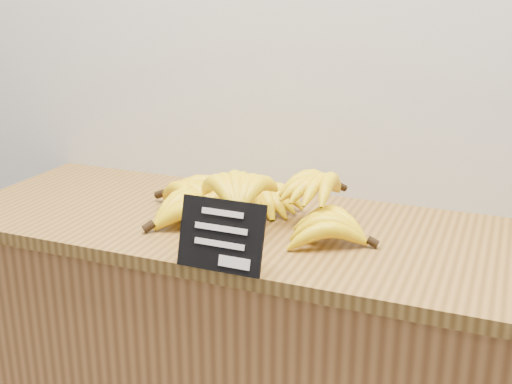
{
  "coord_description": "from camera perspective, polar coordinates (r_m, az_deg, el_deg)",
  "views": [
    {
      "loc": [
        0.63,
        1.48,
        1.45
      ],
      "look_at": [
        0.13,
        2.7,
        1.02
      ],
      "focal_mm": 45.0,
      "sensor_mm": 36.0,
      "label": 1
    }
  ],
  "objects": [
    {
      "name": "banana_pile",
      "position": [
        1.46,
        -0.74,
        -0.8
      ],
      "size": [
        0.56,
        0.37,
        0.13
      ],
      "color": "yellow",
      "rests_on": "counter_top"
    },
    {
      "name": "chalkboard_sign",
      "position": [
        1.22,
        -3.14,
        -3.89
      ],
      "size": [
        0.17,
        0.05,
        0.13
      ],
      "primitive_type": "cube",
      "rotation": [
        -0.29,
        0.0,
        0.0
      ],
      "color": "black",
      "rests_on": "counter_top"
    },
    {
      "name": "counter_top",
      "position": [
        1.47,
        0.74,
        -3.33
      ],
      "size": [
        1.48,
        0.54,
        0.03
      ],
      "primitive_type": "cube",
      "color": "olive",
      "rests_on": "counter"
    }
  ]
}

